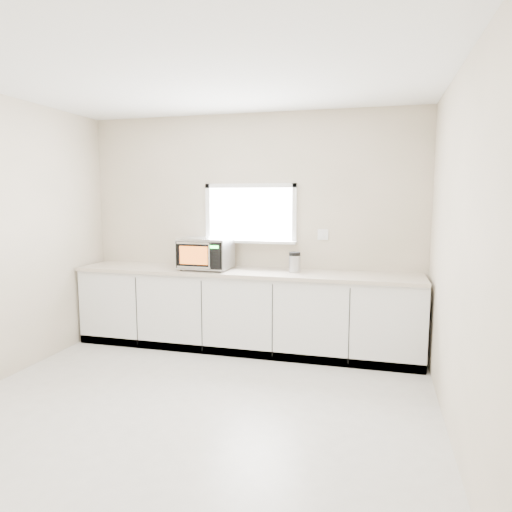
% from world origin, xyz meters
% --- Properties ---
extents(ground, '(4.00, 4.00, 0.00)m').
position_xyz_m(ground, '(0.00, 0.00, 0.00)').
color(ground, beige).
rests_on(ground, ground).
extents(back_wall, '(4.00, 0.17, 2.70)m').
position_xyz_m(back_wall, '(0.00, 2.00, 1.36)').
color(back_wall, beige).
rests_on(back_wall, ground).
extents(cabinets, '(3.92, 0.60, 0.88)m').
position_xyz_m(cabinets, '(0.00, 1.70, 0.44)').
color(cabinets, silver).
rests_on(cabinets, ground).
extents(countertop, '(3.92, 0.64, 0.04)m').
position_xyz_m(countertop, '(0.00, 1.69, 0.90)').
color(countertop, beige).
rests_on(countertop, cabinets).
extents(microwave, '(0.57, 0.47, 0.36)m').
position_xyz_m(microwave, '(-0.44, 1.66, 1.11)').
color(microwave, black).
rests_on(microwave, countertop).
extents(knife_block, '(0.12, 0.23, 0.32)m').
position_xyz_m(knife_block, '(-0.74, 1.76, 1.06)').
color(knife_block, '#482719').
rests_on(knife_block, countertop).
extents(cutting_board, '(0.28, 0.07, 0.27)m').
position_xyz_m(cutting_board, '(-0.79, 1.94, 1.06)').
color(cutting_board, olive).
rests_on(cutting_board, countertop).
extents(coffee_grinder, '(0.15, 0.15, 0.23)m').
position_xyz_m(coffee_grinder, '(0.57, 1.73, 1.03)').
color(coffee_grinder, '#AEB0B5').
rests_on(coffee_grinder, countertop).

